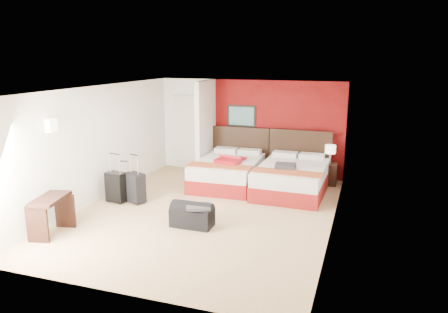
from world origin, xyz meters
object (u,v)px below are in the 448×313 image
at_px(nightstand, 329,174).
at_px(table_lamp, 330,154).
at_px(desk, 52,216).
at_px(suitcase_black, 117,188).
at_px(red_suitcase_open, 230,160).
at_px(duffel_bag, 192,216).
at_px(bed_left, 228,173).
at_px(bed_right, 292,179).
at_px(suitcase_charcoal, 135,189).
at_px(suitcase_navy, 125,186).

relative_size(nightstand, table_lamp, 1.18).
bearing_deg(desk, suitcase_black, 73.74).
height_order(red_suitcase_open, nightstand, red_suitcase_open).
bearing_deg(suitcase_black, duffel_bag, -11.07).
height_order(bed_left, table_lamp, table_lamp).
distance_m(bed_right, desk, 5.22).
bearing_deg(bed_left, duffel_bag, -87.57).
distance_m(bed_left, nightstand, 2.50).
bearing_deg(suitcase_black, table_lamp, 41.88).
relative_size(suitcase_charcoal, suitcase_navy, 1.43).
bearing_deg(suitcase_navy, bed_right, 14.32).
xyz_separation_m(duffel_bag, desk, (-2.21, -1.16, 0.15)).
distance_m(red_suitcase_open, suitcase_navy, 2.55).
relative_size(bed_right, suitcase_charcoal, 3.42).
relative_size(red_suitcase_open, duffel_bag, 1.02).
relative_size(bed_right, suitcase_black, 3.36).
relative_size(nightstand, suitcase_charcoal, 0.86).
relative_size(nightstand, suitcase_black, 0.84).
bearing_deg(nightstand, desk, -133.70).
distance_m(suitcase_navy, desk, 2.33).
height_order(suitcase_black, duffel_bag, suitcase_black).
height_order(table_lamp, suitcase_navy, table_lamp).
distance_m(suitcase_black, suitcase_navy, 0.47).
height_order(duffel_bag, desk, desk).
bearing_deg(desk, duffel_bag, 15.30).
relative_size(red_suitcase_open, suitcase_black, 1.24).
distance_m(bed_right, red_suitcase_open, 1.53).
bearing_deg(red_suitcase_open, suitcase_black, -126.44).
bearing_deg(red_suitcase_open, duffel_bag, -77.92).
relative_size(bed_left, suitcase_navy, 4.74).
distance_m(suitcase_charcoal, suitcase_navy, 0.60).
relative_size(bed_left, nightstand, 3.88).
height_order(bed_right, suitcase_charcoal, bed_right).
bearing_deg(red_suitcase_open, bed_right, 10.26).
bearing_deg(duffel_bag, bed_right, 62.19).
xyz_separation_m(suitcase_navy, duffel_bag, (2.15, -1.17, -0.02)).
bearing_deg(bed_left, table_lamp, 18.13).
height_order(nightstand, suitcase_black, suitcase_black).
distance_m(bed_left, suitcase_navy, 2.49).
bearing_deg(suitcase_charcoal, bed_right, 54.51).
height_order(bed_right, suitcase_navy, bed_right).
relative_size(bed_left, bed_right, 0.97).
xyz_separation_m(bed_right, nightstand, (0.76, 0.94, -0.05)).
bearing_deg(suitcase_charcoal, nightstand, 59.75).
distance_m(red_suitcase_open, suitcase_charcoal, 2.41).
bearing_deg(duffel_bag, suitcase_charcoal, 154.05).
bearing_deg(suitcase_black, suitcase_charcoal, 22.56).
xyz_separation_m(red_suitcase_open, suitcase_charcoal, (-1.58, -1.78, -0.36)).
height_order(suitcase_navy, duffel_bag, suitcase_navy).
bearing_deg(suitcase_navy, desk, -99.15).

